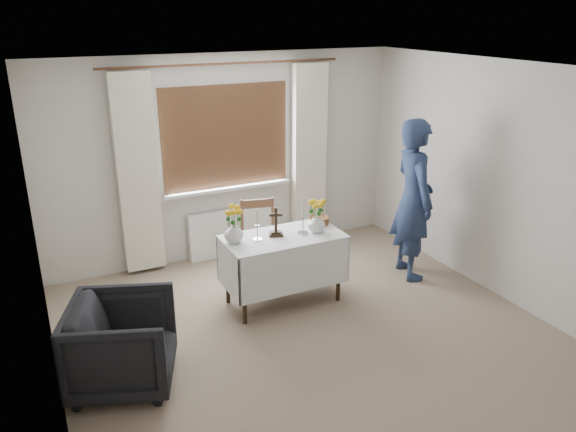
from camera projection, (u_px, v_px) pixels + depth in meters
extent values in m
plane|color=gray|center=(325.00, 350.00, 5.19)|extent=(5.00, 5.00, 0.00)
cube|color=white|center=(283.00, 269.00, 5.93)|extent=(1.24, 0.64, 0.76)
imported|color=black|center=(123.00, 344.00, 4.61)|extent=(1.06, 1.05, 0.76)
imported|color=navy|center=(413.00, 200.00, 6.37)|extent=(0.58, 0.76, 1.86)
cube|color=white|center=(231.00, 232.00, 7.12)|extent=(1.10, 0.10, 0.60)
imported|color=silver|center=(234.00, 233.00, 5.60)|extent=(0.21, 0.21, 0.21)
imported|color=silver|center=(317.00, 223.00, 5.87)|extent=(0.24, 0.24, 0.19)
cylinder|color=brown|center=(319.00, 220.00, 6.11)|extent=(0.22, 0.22, 0.08)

